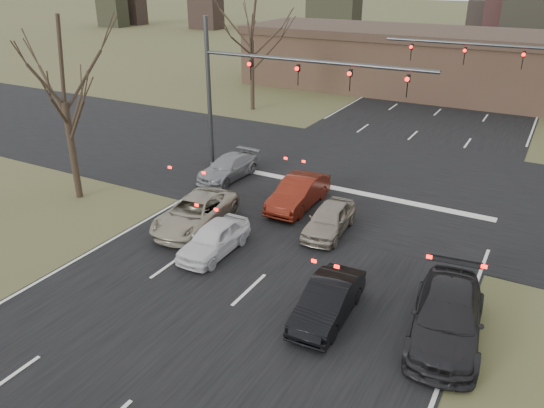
{
  "coord_description": "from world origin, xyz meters",
  "views": [
    {
      "loc": [
        8.23,
        -10.24,
        10.3
      ],
      "look_at": [
        -0.69,
        5.89,
        2.0
      ],
      "focal_mm": 35.0,
      "sensor_mm": 36.0,
      "label": 1
    }
  ],
  "objects_px": {
    "mast_arm_near": "(261,80)",
    "car_black_hatch": "(328,301)",
    "mast_arm_far": "(527,69)",
    "car_silver_ahead": "(329,219)",
    "car_white_sedan": "(214,239)",
    "building": "(485,66)",
    "car_charcoal_sedan": "(447,317)",
    "car_grey_ahead": "(228,167)",
    "car_red_ahead": "(298,193)",
    "car_silver_suv": "(195,213)"
  },
  "relations": [
    {
      "from": "mast_arm_far",
      "to": "car_silver_ahead",
      "type": "bearing_deg",
      "value": -110.62
    },
    {
      "from": "mast_arm_near",
      "to": "car_black_hatch",
      "type": "xyz_separation_m",
      "value": [
        8.23,
        -10.13,
        -4.45
      ]
    },
    {
      "from": "car_white_sedan",
      "to": "car_charcoal_sedan",
      "type": "xyz_separation_m",
      "value": [
        9.06,
        -0.91,
        0.1
      ]
    },
    {
      "from": "car_grey_ahead",
      "to": "car_white_sedan",
      "type": "bearing_deg",
      "value": -57.81
    },
    {
      "from": "mast_arm_far",
      "to": "car_silver_ahead",
      "type": "distance_m",
      "value": 16.24
    },
    {
      "from": "car_grey_ahead",
      "to": "car_silver_ahead",
      "type": "bearing_deg",
      "value": -21.55
    },
    {
      "from": "mast_arm_near",
      "to": "car_grey_ahead",
      "type": "bearing_deg",
      "value": -132.48
    },
    {
      "from": "mast_arm_near",
      "to": "car_red_ahead",
      "type": "distance_m",
      "value": 6.36
    },
    {
      "from": "mast_arm_near",
      "to": "car_silver_ahead",
      "type": "bearing_deg",
      "value": -38.12
    },
    {
      "from": "car_black_hatch",
      "to": "car_red_ahead",
      "type": "xyz_separation_m",
      "value": [
        -4.62,
        7.25,
        0.08
      ]
    },
    {
      "from": "car_white_sedan",
      "to": "car_grey_ahead",
      "type": "height_order",
      "value": "car_white_sedan"
    },
    {
      "from": "building",
      "to": "car_grey_ahead",
      "type": "xyz_separation_m",
      "value": [
        -8.5,
        -26.39,
        -2.07
      ]
    },
    {
      "from": "building",
      "to": "car_black_hatch",
      "type": "bearing_deg",
      "value": -88.37
    },
    {
      "from": "car_silver_suv",
      "to": "car_black_hatch",
      "type": "xyz_separation_m",
      "value": [
        7.58,
        -3.25,
        -0.03
      ]
    },
    {
      "from": "car_silver_ahead",
      "to": "car_red_ahead",
      "type": "bearing_deg",
      "value": 138.74
    },
    {
      "from": "building",
      "to": "car_silver_ahead",
      "type": "distance_m",
      "value": 29.73
    },
    {
      "from": "car_black_hatch",
      "to": "car_white_sedan",
      "type": "bearing_deg",
      "value": 160.17
    },
    {
      "from": "mast_arm_near",
      "to": "car_black_hatch",
      "type": "height_order",
      "value": "mast_arm_near"
    },
    {
      "from": "car_white_sedan",
      "to": "car_black_hatch",
      "type": "relative_size",
      "value": 0.96
    },
    {
      "from": "mast_arm_far",
      "to": "car_black_hatch",
      "type": "distance_m",
      "value": 20.85
    },
    {
      "from": "mast_arm_near",
      "to": "car_silver_ahead",
      "type": "distance_m",
      "value": 8.72
    },
    {
      "from": "mast_arm_far",
      "to": "car_white_sedan",
      "type": "distance_m",
      "value": 20.83
    },
    {
      "from": "building",
      "to": "car_charcoal_sedan",
      "type": "relative_size",
      "value": 8.46
    },
    {
      "from": "car_silver_suv",
      "to": "car_silver_ahead",
      "type": "bearing_deg",
      "value": 17.15
    },
    {
      "from": "car_silver_ahead",
      "to": "mast_arm_near",
      "type": "bearing_deg",
      "value": 137.8
    },
    {
      "from": "building",
      "to": "car_silver_ahead",
      "type": "xyz_separation_m",
      "value": [
        -1.32,
        -29.63,
        -2.04
      ]
    },
    {
      "from": "car_silver_suv",
      "to": "car_red_ahead",
      "type": "bearing_deg",
      "value": 47.48
    },
    {
      "from": "car_black_hatch",
      "to": "car_charcoal_sedan",
      "type": "relative_size",
      "value": 0.76
    },
    {
      "from": "car_silver_ahead",
      "to": "car_silver_suv",
      "type": "bearing_deg",
      "value": -160.86
    },
    {
      "from": "car_silver_suv",
      "to": "car_grey_ahead",
      "type": "relative_size",
      "value": 1.16
    },
    {
      "from": "car_red_ahead",
      "to": "car_silver_ahead",
      "type": "xyz_separation_m",
      "value": [
        2.3,
        -1.75,
        -0.07
      ]
    },
    {
      "from": "building",
      "to": "car_black_hatch",
      "type": "relative_size",
      "value": 11.16
    },
    {
      "from": "car_grey_ahead",
      "to": "car_charcoal_sedan",
      "type": "bearing_deg",
      "value": -28.51
    },
    {
      "from": "mast_arm_far",
      "to": "car_grey_ahead",
      "type": "height_order",
      "value": "mast_arm_far"
    },
    {
      "from": "mast_arm_near",
      "to": "car_black_hatch",
      "type": "distance_m",
      "value": 13.79
    },
    {
      "from": "mast_arm_near",
      "to": "car_grey_ahead",
      "type": "relative_size",
      "value": 2.96
    },
    {
      "from": "mast_arm_far",
      "to": "car_grey_ahead",
      "type": "xyz_separation_m",
      "value": [
        -12.68,
        -11.39,
        -4.42
      ]
    },
    {
      "from": "mast_arm_near",
      "to": "car_charcoal_sedan",
      "type": "relative_size",
      "value": 2.42
    },
    {
      "from": "car_white_sedan",
      "to": "car_grey_ahead",
      "type": "bearing_deg",
      "value": 118.57
    },
    {
      "from": "car_grey_ahead",
      "to": "car_red_ahead",
      "type": "distance_m",
      "value": 5.1
    },
    {
      "from": "car_red_ahead",
      "to": "car_silver_ahead",
      "type": "height_order",
      "value": "car_red_ahead"
    },
    {
      "from": "car_red_ahead",
      "to": "car_silver_ahead",
      "type": "relative_size",
      "value": 1.15
    },
    {
      "from": "mast_arm_far",
      "to": "mast_arm_near",
      "type": "bearing_deg",
      "value": -138.78
    },
    {
      "from": "car_grey_ahead",
      "to": "mast_arm_near",
      "type": "bearing_deg",
      "value": 50.32
    },
    {
      "from": "car_grey_ahead",
      "to": "car_black_hatch",
      "type": "bearing_deg",
      "value": -39.84
    },
    {
      "from": "car_red_ahead",
      "to": "car_black_hatch",
      "type": "bearing_deg",
      "value": -58.41
    },
    {
      "from": "car_silver_suv",
      "to": "car_white_sedan",
      "type": "xyz_separation_m",
      "value": [
        2.02,
        -1.5,
        -0.04
      ]
    },
    {
      "from": "car_charcoal_sedan",
      "to": "car_grey_ahead",
      "type": "distance_m",
      "value": 15.22
    },
    {
      "from": "car_charcoal_sedan",
      "to": "car_black_hatch",
      "type": "bearing_deg",
      "value": -173.99
    },
    {
      "from": "car_charcoal_sedan",
      "to": "car_silver_suv",
      "type": "bearing_deg",
      "value": 160.26
    }
  ]
}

